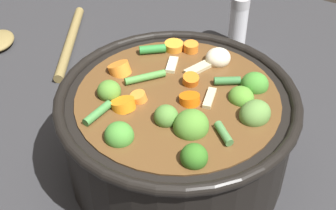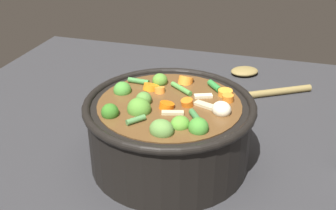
# 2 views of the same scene
# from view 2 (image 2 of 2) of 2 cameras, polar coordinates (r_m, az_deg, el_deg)

# --- Properties ---
(ground_plane) EXTENTS (1.10, 1.10, 0.00)m
(ground_plane) POSITION_cam_2_polar(r_m,az_deg,el_deg) (0.73, 0.19, -7.72)
(ground_plane) COLOR #2D2D30
(cooking_pot) EXTENTS (0.29, 0.29, 0.14)m
(cooking_pot) POSITION_cam_2_polar(r_m,az_deg,el_deg) (0.70, 0.18, -3.49)
(cooking_pot) COLOR black
(cooking_pot) RESTS_ON ground_plane
(wooden_spoon) EXTENTS (0.21, 0.22, 0.02)m
(wooden_spoon) POSITION_cam_2_polar(r_m,az_deg,el_deg) (1.03, 11.90, 3.37)
(wooden_spoon) COLOR olive
(wooden_spoon) RESTS_ON ground_plane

